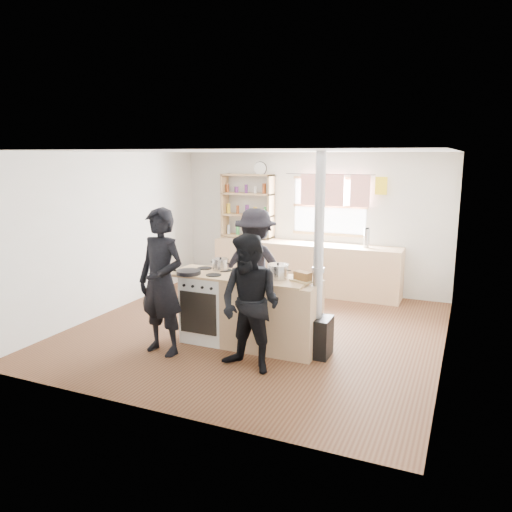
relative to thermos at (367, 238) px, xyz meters
name	(u,v)px	position (x,y,z in m)	size (l,w,h in m)	color
ground	(257,330)	(-1.08, -2.22, -1.07)	(5.00, 5.00, 0.01)	brown
back_counter	(305,268)	(-1.08, 0.00, -0.61)	(3.40, 0.55, 0.90)	#D6AE81
shelving_unit	(247,206)	(-2.28, 0.12, 0.45)	(1.00, 0.28, 1.20)	tan
thermos	(367,238)	(0.00, 0.00, 0.00)	(0.10, 0.10, 0.32)	silver
cooking_island	(250,311)	(-0.94, -2.77, -0.59)	(1.97, 0.64, 0.93)	white
skillet_greens	(189,272)	(-1.71, -2.99, -0.10)	(0.35, 0.35, 0.05)	black
roast_tray	(250,273)	(-0.93, -2.79, -0.09)	(0.36, 0.30, 0.07)	silver
stockpot_stove	(221,264)	(-1.43, -2.62, -0.05)	(0.22, 0.22, 0.18)	#B5B5B7
stockpot_counter	(278,272)	(-0.56, -2.75, -0.04)	(0.27, 0.27, 0.21)	#B1B1B4
bread_board	(303,277)	(-0.23, -2.76, -0.08)	(0.34, 0.30, 0.12)	tan
flue_heater	(317,305)	(-0.04, -2.76, -0.41)	(0.35, 0.35, 2.50)	black
person_near_left	(161,282)	(-1.84, -3.42, -0.15)	(0.67, 0.44, 1.83)	black
person_near_right	(250,304)	(-0.62, -3.48, -0.26)	(0.77, 0.60, 1.59)	black
person_far	(256,266)	(-1.24, -1.90, -0.21)	(1.10, 0.63, 1.70)	black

